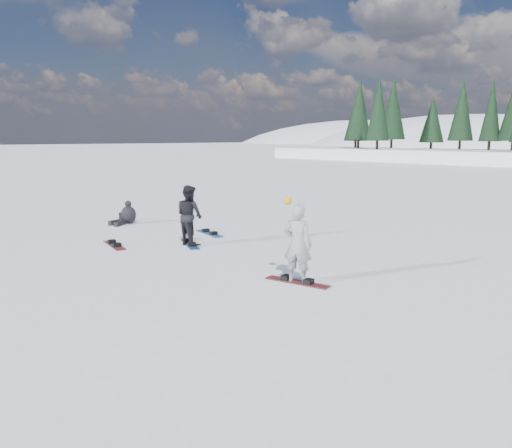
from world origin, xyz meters
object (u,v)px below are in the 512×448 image
Objects in this scene: gear_bag at (124,217)px; snowboard_loose_b at (114,245)px; snowboarder_woman at (298,243)px; seated_rider at (127,215)px; snowboarder_man at (189,215)px; snowboard_loose_c at (210,234)px.

gear_bag reaches higher than snowboard_loose_b.
snowboarder_woman reaches higher than snowboard_loose_b.
seated_rider is 0.74× the size of snowboard_loose_b.
seated_rider is 2.47× the size of gear_bag.
snowboard_loose_c is at bearing -58.38° from snowboarder_man.
snowboarder_woman reaches higher than snowboarder_man.
snowboard_loose_b is (-1.42, -1.70, -0.87)m from snowboarder_man.
snowboarder_woman is 10.17m from gear_bag.
snowboarder_man is at bearing 63.29° from snowboard_loose_b.
snowboard_loose_b is 1.00× the size of snowboard_loose_c.
seated_rider reaches higher than snowboard_loose_c.
snowboard_loose_c is at bearing -8.28° from seated_rider.
seated_rider is 0.77m from gear_bag.
snowboarder_man is 1.18× the size of snowboard_loose_b.
seated_rider is (-4.53, 0.50, -0.56)m from snowboarder_man.
snowboard_loose_b is (-6.23, -1.04, -0.87)m from snowboarder_woman.
snowboard_loose_b is (3.82, -2.46, -0.14)m from gear_bag.
snowboarder_woman is at bearing 22.59° from snowboard_loose_b.
snowboarder_woman is at bearing 172.15° from snowboarder_man.
snowboard_loose_b is at bearing -12.24° from snowboarder_woman.
seated_rider is 3.83m from snowboard_loose_b.
snowboarder_woman is at bearing -8.38° from snowboard_loose_c.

